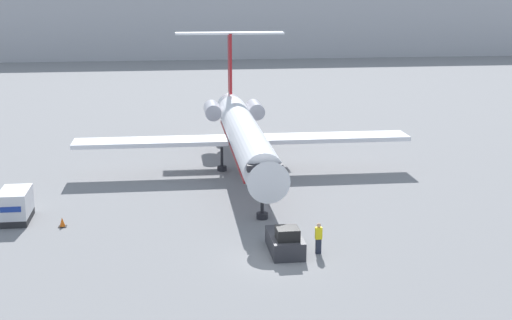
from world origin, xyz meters
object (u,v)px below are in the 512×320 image
(pushback_tug, at_px, (285,241))
(traffic_cone_left, at_px, (62,222))
(airplane_main, at_px, (243,132))
(worker_near_tug, at_px, (319,237))
(luggage_cart, at_px, (16,206))

(pushback_tug, bearing_deg, traffic_cone_left, 155.08)
(airplane_main, xyz_separation_m, worker_near_tug, (2.16, -19.11, -2.47))
(pushback_tug, height_order, worker_near_tug, worker_near_tug)
(pushback_tug, relative_size, luggage_cart, 1.15)
(traffic_cone_left, bearing_deg, airplane_main, 42.60)
(airplane_main, relative_size, pushback_tug, 8.06)
(airplane_main, bearing_deg, worker_near_tug, -83.55)
(pushback_tug, distance_m, traffic_cone_left, 15.00)
(airplane_main, xyz_separation_m, traffic_cone_left, (-13.32, -12.25, -3.16))
(airplane_main, height_order, traffic_cone_left, airplane_main)
(airplane_main, height_order, pushback_tug, airplane_main)
(luggage_cart, distance_m, worker_near_tug, 20.52)
(luggage_cart, height_order, traffic_cone_left, luggage_cart)
(airplane_main, distance_m, worker_near_tug, 19.38)
(worker_near_tug, height_order, traffic_cone_left, worker_near_tug)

